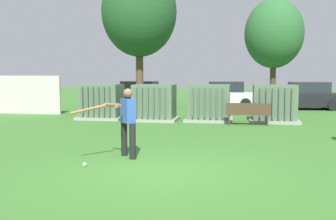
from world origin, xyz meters
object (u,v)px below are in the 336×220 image
(sports_ball, at_px, (85,164))
(parked_car_left_of_center, at_px, (224,95))
(transformer_east, at_px, (274,104))
(transformer_mid_west, at_px, (154,103))
(parked_car_right_of_center, at_px, (307,97))
(parked_car_leftmost, at_px, (138,95))
(batter, at_px, (126,119))
(transformer_west, at_px, (102,102))
(transformer_mid_east, at_px, (209,103))
(park_bench, at_px, (248,112))

(sports_ball, bearing_deg, parked_car_left_of_center, 80.83)
(transformer_east, relative_size, sports_ball, 23.33)
(transformer_mid_west, xyz_separation_m, transformer_east, (5.26, 0.37, 0.00))
(parked_car_left_of_center, height_order, parked_car_right_of_center, same)
(parked_car_leftmost, bearing_deg, batter, -76.37)
(sports_ball, bearing_deg, transformer_west, 107.65)
(transformer_mid_west, bearing_deg, parked_car_left_of_center, 68.54)
(transformer_mid_west, relative_size, parked_car_right_of_center, 0.48)
(transformer_mid_west, distance_m, transformer_mid_east, 2.45)
(transformer_west, bearing_deg, sports_ball, -72.35)
(transformer_mid_east, height_order, park_bench, transformer_mid_east)
(batter, height_order, parked_car_right_of_center, batter)
(transformer_west, distance_m, transformer_east, 7.82)
(transformer_west, height_order, batter, batter)
(transformer_mid_west, xyz_separation_m, park_bench, (4.12, -0.93, -0.25))
(parked_car_right_of_center, bearing_deg, parked_car_left_of_center, 175.97)
(transformer_east, xyz_separation_m, parked_car_right_of_center, (2.45, 6.53, -0.04))
(transformer_east, distance_m, sports_ball, 10.38)
(parked_car_leftmost, xyz_separation_m, parked_car_right_of_center, (10.35, -0.25, 0.00))
(transformer_east, relative_size, park_bench, 1.16)
(batter, xyz_separation_m, sports_ball, (-0.68, -1.06, -0.93))
(transformer_mid_west, xyz_separation_m, parked_car_left_of_center, (2.85, 7.24, -0.04))
(transformer_west, xyz_separation_m, parked_car_right_of_center, (10.26, 6.73, -0.04))
(transformer_east, xyz_separation_m, sports_ball, (-4.99, -9.08, -0.74))
(sports_ball, distance_m, parked_car_leftmost, 16.13)
(park_bench, distance_m, parked_car_right_of_center, 8.61)
(transformer_east, xyz_separation_m, park_bench, (-1.14, -1.30, -0.25))
(transformer_mid_west, height_order, sports_ball, transformer_mid_west)
(transformer_west, xyz_separation_m, transformer_mid_east, (4.99, 0.07, 0.00))
(sports_ball, bearing_deg, transformer_east, 61.21)
(batter, distance_m, parked_car_leftmost, 15.23)
(parked_car_leftmost, bearing_deg, transformer_west, -89.29)
(sports_ball, relative_size, parked_car_right_of_center, 0.02)
(transformer_mid_east, bearing_deg, park_bench, -34.76)
(transformer_west, xyz_separation_m, park_bench, (6.67, -1.10, -0.25))
(park_bench, bearing_deg, transformer_east, 48.67)
(sports_ball, bearing_deg, park_bench, 63.69)
(parked_car_leftmost, distance_m, parked_car_right_of_center, 10.35)
(parked_car_right_of_center, bearing_deg, batter, -114.92)
(transformer_west, relative_size, parked_car_right_of_center, 0.48)
(sports_ball, xyz_separation_m, parked_car_left_of_center, (2.57, 15.95, 0.71))
(transformer_west, relative_size, transformer_mid_west, 1.00)
(sports_ball, distance_m, parked_car_left_of_center, 16.17)
(parked_car_leftmost, height_order, parked_car_right_of_center, same)
(park_bench, relative_size, parked_car_leftmost, 0.42)
(parked_car_right_of_center, bearing_deg, transformer_mid_east, -128.34)
(batter, height_order, parked_car_leftmost, batter)
(sports_ball, bearing_deg, batter, 57.39)
(transformer_east, bearing_deg, parked_car_left_of_center, 109.38)
(transformer_mid_west, bearing_deg, parked_car_leftmost, 110.27)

